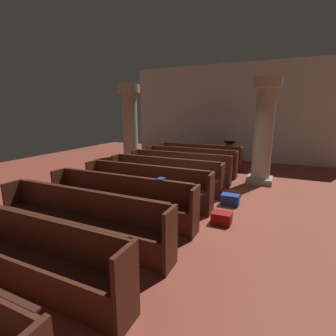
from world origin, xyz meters
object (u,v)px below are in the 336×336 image
object	(u,v)px
pew_row_1	(190,160)
pillar_far_side	(130,126)
pillar_aisle_side	(264,130)
lectern	(229,154)
pew_row_0	(199,155)
hymn_book	(161,179)
pew_row_2	(179,166)
pew_row_7	(20,249)
pew_row_5	(120,197)
kneeler_box_red	(222,218)
pew_row_3	(165,174)
pew_row_4	(146,183)
pew_row_6	(81,217)
kneeler_box_blue	(230,200)

from	to	relation	value
pew_row_1	pillar_far_side	bearing A→B (deg)	-174.04
pew_row_1	pillar_aisle_side	size ratio (longest dim) A/B	1.05
pillar_far_side	lectern	distance (m)	4.55
pew_row_0	hymn_book	xyz separation A→B (m)	(0.91, -5.54, 0.46)
pillar_far_side	hymn_book	distance (m)	5.40
pew_row_2	pew_row_7	bearing A→B (deg)	-90.00
pew_row_5	kneeler_box_red	world-z (taller)	pew_row_5
pillar_far_side	pew_row_0	bearing A→B (deg)	29.46
pew_row_3	pillar_far_side	xyz separation A→B (m)	(-2.49, 2.03, 1.22)
pillar_aisle_side	kneeler_box_red	distance (m)	4.02
pew_row_5	pillar_far_side	xyz separation A→B (m)	(-2.49, 4.32, 1.22)
pew_row_4	hymn_book	bearing A→B (deg)	-46.41
pew_row_5	pew_row_6	world-z (taller)	same
hymn_book	kneeler_box_blue	size ratio (longest dim) A/B	0.45
pillar_far_side	lectern	xyz separation A→B (m)	(3.50, 2.61, -1.29)
pew_row_5	lectern	xyz separation A→B (m)	(1.01, 6.93, -0.07)
pew_row_1	pew_row_3	bearing A→B (deg)	-90.00
pew_row_5	pew_row_7	xyz separation A→B (m)	(0.00, -2.29, 0.00)
pew_row_3	pew_row_7	bearing A→B (deg)	-90.00
pillar_aisle_side	pew_row_4	bearing A→B (deg)	-128.08
pew_row_3	hymn_book	bearing A→B (deg)	-66.56
pew_row_1	pew_row_5	size ratio (longest dim) A/B	1.00
pew_row_0	lectern	size ratio (longest dim) A/B	3.24
pew_row_5	kneeler_box_blue	size ratio (longest dim) A/B	8.01
pew_row_0	pew_row_2	distance (m)	2.29
pew_row_1	pew_row_6	world-z (taller)	same
pew_row_1	pew_row_5	distance (m)	4.58
pew_row_3	lectern	distance (m)	4.75
pew_row_3	pew_row_2	bearing A→B (deg)	90.00
pew_row_3	hymn_book	xyz separation A→B (m)	(0.91, -2.10, 0.46)
pew_row_7	pew_row_0	bearing A→B (deg)	90.00
pew_row_1	pew_row_0	bearing A→B (deg)	90.00
pew_row_2	pew_row_7	size ratio (longest dim) A/B	1.00
pew_row_3	kneeler_box_red	world-z (taller)	pew_row_3
pew_row_2	pew_row_5	bearing A→B (deg)	-90.00
pew_row_7	pillar_far_side	size ratio (longest dim) A/B	1.05
hymn_book	pew_row_5	bearing A→B (deg)	-168.39
pew_row_2	pew_row_4	distance (m)	2.29
pillar_far_side	kneeler_box_red	xyz separation A→B (m)	(4.56, -3.59, -1.62)
kneeler_box_red	pew_row_2	bearing A→B (deg)	127.53
pillar_aisle_side	pew_row_2	bearing A→B (deg)	-159.52
pew_row_4	pew_row_5	xyz separation A→B (m)	(0.00, -1.14, 0.00)
pew_row_4	kneeler_box_red	world-z (taller)	pew_row_4
pew_row_0	pew_row_1	xyz separation A→B (m)	(0.00, -1.14, 0.00)
pew_row_0	pew_row_7	world-z (taller)	same
pew_row_3	pillar_aisle_side	size ratio (longest dim) A/B	1.05
pillar_aisle_side	lectern	xyz separation A→B (m)	(-1.53, 2.55, -1.29)
lectern	pew_row_4	bearing A→B (deg)	-99.91
pew_row_1	pillar_far_side	world-z (taller)	pillar_far_side
pew_row_3	pew_row_5	xyz separation A→B (m)	(0.00, -2.29, 0.00)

